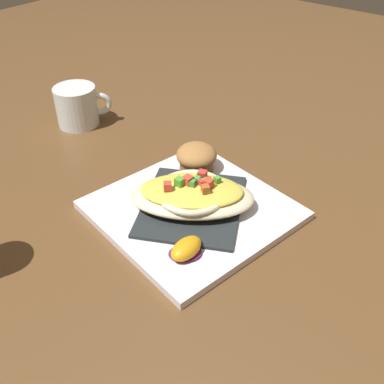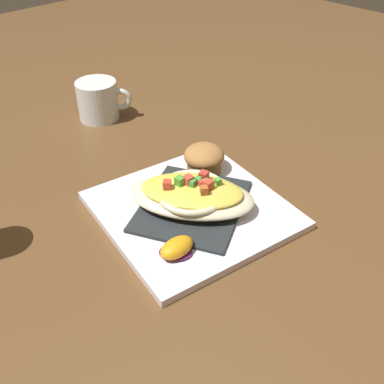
# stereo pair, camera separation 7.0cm
# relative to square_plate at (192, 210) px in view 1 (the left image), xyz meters

# --- Properties ---
(ground_plane) EXTENTS (2.60, 2.60, 0.00)m
(ground_plane) POSITION_rel_square_plate_xyz_m (0.00, 0.00, -0.01)
(ground_plane) COLOR brown
(square_plate) EXTENTS (0.32, 0.32, 0.01)m
(square_plate) POSITION_rel_square_plate_xyz_m (0.00, 0.00, 0.00)
(square_plate) COLOR white
(square_plate) RESTS_ON ground_plane
(folded_napkin) EXTENTS (0.22, 0.23, 0.01)m
(folded_napkin) POSITION_rel_square_plate_xyz_m (0.00, 0.00, 0.01)
(folded_napkin) COLOR #24292B
(folded_napkin) RESTS_ON square_plate
(gratin_dish) EXTENTS (0.22, 0.21, 0.05)m
(gratin_dish) POSITION_rel_square_plate_xyz_m (0.00, 0.00, 0.03)
(gratin_dish) COLOR beige
(gratin_dish) RESTS_ON folded_napkin
(muffin) EXTENTS (0.07, 0.07, 0.05)m
(muffin) POSITION_rel_square_plate_xyz_m (-0.06, 0.09, 0.03)
(muffin) COLOR #A17034
(muffin) RESTS_ON square_plate
(orange_garnish) EXTENTS (0.06, 0.06, 0.02)m
(orange_garnish) POSITION_rel_square_plate_xyz_m (0.06, -0.09, 0.02)
(orange_garnish) COLOR #581E54
(orange_garnish) RESTS_ON square_plate
(coffee_mug) EXTENTS (0.10, 0.10, 0.08)m
(coffee_mug) POSITION_rel_square_plate_xyz_m (-0.38, 0.09, 0.03)
(coffee_mug) COLOR white
(coffee_mug) RESTS_ON ground_plane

